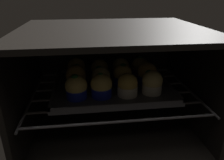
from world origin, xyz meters
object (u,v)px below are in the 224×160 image
object	(u,v)px
baking_tray	(112,86)
muffin_row2_col0	(77,69)
muffin_row0_col0	(76,88)
muffin_row1_col2	(123,75)
muffin_row1_col1	(101,77)
muffin_row2_col3	(140,67)
muffin_row2_col1	(99,69)
muffin_row2_col2	(121,68)
muffin_row0_col1	(101,86)
muffin_row0_col3	(152,83)
muffin_row1_col0	(76,77)
muffin_row1_col3	(147,74)
muffin_row0_col2	(128,85)

from	to	relation	value
baking_tray	muffin_row2_col0	size ratio (longest dim) A/B	5.11
muffin_row0_col0	muffin_row1_col2	xyz separation A→B (cm)	(15.96, 8.40, 0.05)
muffin_row1_col1	muffin_row2_col3	distance (cm)	18.20
muffin_row2_col1	muffin_row2_col2	xyz separation A→B (cm)	(8.20, -0.63, 0.38)
muffin_row0_col1	muffin_row2_col0	bearing A→B (deg)	115.76
muffin_row0_col1	muffin_row0_col3	distance (cm)	16.49
baking_tray	muffin_row0_col1	bearing A→B (deg)	-117.89
baking_tray	muffin_row1_col0	distance (cm)	13.13
muffin_row0_col1	muffin_row2_col3	distance (cm)	23.50
muffin_row2_col0	muffin_row2_col3	world-z (taller)	muffin_row2_col0
muffin_row2_col0	muffin_row2_col3	xyz separation A→B (cm)	(24.59, -0.02, -0.46)
muffin_row1_col2	muffin_row1_col3	world-z (taller)	muffin_row1_col2
muffin_row0_col1	muffin_row2_col1	distance (cm)	16.75
baking_tray	muffin_row1_col0	bearing A→B (deg)	-179.07
muffin_row1_col0	muffin_row2_col3	xyz separation A→B (cm)	(24.53, 8.59, -0.50)
muffin_row0_col3	muffin_row1_col1	distance (cm)	17.70
baking_tray	muffin_row0_col3	xyz separation A→B (cm)	(12.08, -7.77, 4.15)
muffin_row0_col2	muffin_row1_col2	bearing A→B (deg)	90.78
muffin_row2_col0	muffin_row2_col1	distance (cm)	8.72
muffin_row2_col0	muffin_row2_col2	world-z (taller)	muffin_row2_col0
muffin_row0_col1	muffin_row2_col0	distance (cm)	18.56
muffin_row2_col0	muffin_row2_col1	world-z (taller)	muffin_row2_col0
muffin_row0_col1	muffin_row1_col1	xyz separation A→B (cm)	(0.49, 8.10, -0.31)
muffin_row1_col1	muffin_row2_col0	xyz separation A→B (cm)	(-8.56, 8.62, 0.50)
baking_tray	muffin_row2_col1	xyz separation A→B (cm)	(-3.77, 8.42, 3.58)
muffin_row0_col2	muffin_row1_col0	bearing A→B (deg)	153.24
muffin_row1_col0	muffin_row1_col2	distance (cm)	16.18
muffin_row1_col1	muffin_row2_col1	size ratio (longest dim) A/B	1.05
baking_tray	muffin_row1_col0	world-z (taller)	muffin_row1_col0
baking_tray	muffin_row1_col2	world-z (taller)	muffin_row1_col2
muffin_row0_col1	muffin_row0_col2	xyz separation A→B (cm)	(8.28, -0.10, -0.14)
muffin_row2_col3	muffin_row2_col2	bearing A→B (deg)	-175.58
muffin_row1_col2	muffin_row1_col3	xyz separation A→B (cm)	(8.81, -0.08, 0.03)
muffin_row2_col3	muffin_row0_col3	bearing A→B (deg)	-90.15
muffin_row0_col2	muffin_row1_col1	size ratio (longest dim) A/B	1.01
muffin_row2_col3	muffin_row0_col1	bearing A→B (deg)	-134.70
muffin_row0_col2	muffin_row1_col0	size ratio (longest dim) A/B	0.91
muffin_row0_col3	muffin_row2_col0	world-z (taller)	muffin_row2_col0
muffin_row0_col2	muffin_row2_col3	distance (cm)	18.72
muffin_row1_col0	muffin_row2_col3	world-z (taller)	muffin_row1_col0
muffin_row0_col1	muffin_row1_col1	bearing A→B (deg)	86.55
muffin_row0_col1	muffin_row1_col1	world-z (taller)	muffin_row0_col1
muffin_row1_col0	muffin_row2_col3	size ratio (longest dim) A/B	1.06
muffin_row0_col1	muffin_row1_col0	xyz separation A→B (cm)	(-8.01, 8.11, 0.23)
muffin_row0_col1	muffin_row0_col3	bearing A→B (deg)	1.88
muffin_row0_col0	muffin_row0_col2	bearing A→B (deg)	-0.27
muffin_row1_col1	muffin_row2_col0	world-z (taller)	muffin_row2_col0
baking_tray	muffin_row1_col2	size ratio (longest dim) A/B	5.06
muffin_row0_col3	muffin_row2_col1	world-z (taller)	muffin_row0_col3
muffin_row0_col0	muffin_row0_col2	size ratio (longest dim) A/B	1.09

